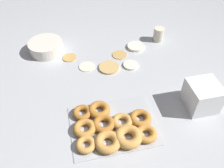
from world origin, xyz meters
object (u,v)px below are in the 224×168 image
object	(u,v)px
donut_tray	(112,127)
batter_bowl	(46,47)
pancake_3	(120,55)
paper_cup	(159,34)
pancake_5	(136,47)
pancake_4	(87,66)
container_stack	(202,96)
pancake_1	(70,57)
pancake_0	(109,67)
pancake_2	(131,65)

from	to	relation	value
donut_tray	batter_bowl	xyz separation A→B (m)	(-0.27, 0.65, 0.02)
pancake_3	paper_cup	size ratio (longest dim) A/B	1.00
batter_bowl	pancake_5	bearing A→B (deg)	-8.53
pancake_5	paper_cup	size ratio (longest dim) A/B	1.17
pancake_3	pancake_4	world-z (taller)	same
donut_tray	paper_cup	distance (m)	0.76
container_stack	pancake_1	bearing A→B (deg)	138.44
paper_cup	pancake_3	bearing A→B (deg)	-160.28
pancake_0	pancake_5	bearing A→B (deg)	37.52
pancake_1	paper_cup	xyz separation A→B (m)	(0.58, 0.06, 0.04)
pancake_3	pancake_5	size ratio (longest dim) A/B	0.85
paper_cup	pancake_4	bearing A→B (deg)	-161.21
donut_tray	pancake_3	bearing A→B (deg)	72.57
pancake_3	container_stack	xyz separation A→B (m)	(0.28, -0.47, 0.06)
donut_tray	container_stack	bearing A→B (deg)	5.81
pancake_5	paper_cup	bearing A→B (deg)	16.27
pancake_2	batter_bowl	xyz separation A→B (m)	(-0.47, 0.25, 0.03)
batter_bowl	pancake_2	bearing A→B (deg)	-27.85
pancake_3	pancake_4	size ratio (longest dim) A/B	0.98
pancake_2	paper_cup	distance (m)	0.33
pancake_0	container_stack	bearing A→B (deg)	-45.04
pancake_0	paper_cup	xyz separation A→B (m)	(0.37, 0.21, 0.04)
pancake_1	container_stack	world-z (taller)	container_stack
pancake_4	donut_tray	world-z (taller)	donut_tray
pancake_5	donut_tray	bearing A→B (deg)	-116.13
pancake_0	pancake_2	bearing A→B (deg)	-3.41
donut_tray	batter_bowl	size ratio (longest dim) A/B	1.86
pancake_0	pancake_2	distance (m)	0.13
pancake_1	container_stack	size ratio (longest dim) A/B	0.59
batter_bowl	paper_cup	distance (m)	0.72
pancake_5	batter_bowl	bearing A→B (deg)	171.47
pancake_1	pancake_3	world-z (taller)	same
pancake_4	donut_tray	bearing A→B (deg)	-84.04
container_stack	paper_cup	xyz separation A→B (m)	(0.00, 0.57, -0.02)
pancake_3	paper_cup	world-z (taller)	paper_cup
pancake_0	pancake_1	xyz separation A→B (m)	(-0.21, 0.14, -0.00)
pancake_5	container_stack	size ratio (longest dim) A/B	0.72
pancake_1	pancake_5	world-z (taller)	pancake_5
pancake_5	donut_tray	xyz separation A→B (m)	(-0.28, -0.57, 0.01)
pancake_5	pancake_3	bearing A→B (deg)	-155.64
batter_bowl	paper_cup	xyz separation A→B (m)	(0.71, -0.03, 0.01)
pancake_5	container_stack	xyz separation A→B (m)	(0.16, -0.53, 0.06)
pancake_2	pancake_5	world-z (taller)	pancake_5
pancake_0	batter_bowl	distance (m)	0.42
paper_cup	pancake_0	bearing A→B (deg)	-150.97
container_stack	batter_bowl	bearing A→B (deg)	139.40
pancake_5	pancake_1	bearing A→B (deg)	-178.13
donut_tray	paper_cup	bearing A→B (deg)	54.22
pancake_5	pancake_0	bearing A→B (deg)	-142.48
pancake_5	donut_tray	size ratio (longest dim) A/B	0.27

